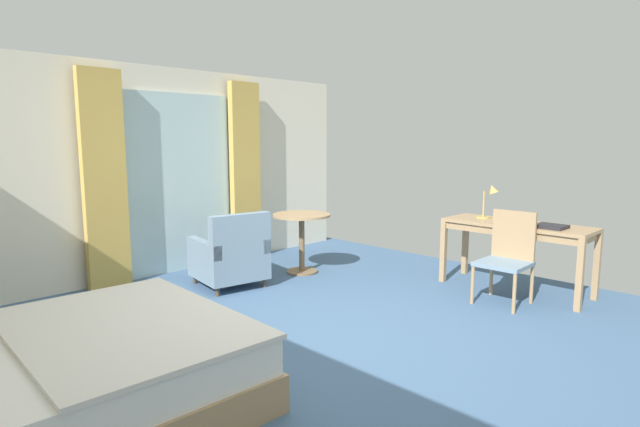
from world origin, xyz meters
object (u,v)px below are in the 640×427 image
(closed_book, at_px, (551,226))
(desk_lamp, at_px, (490,197))
(bed, at_px, (63,376))
(desk_chair, at_px, (508,254))
(writing_desk, at_px, (517,231))
(armchair_by_window, at_px, (231,257))
(round_cafe_table, at_px, (302,229))

(closed_book, bearing_deg, desk_lamp, 79.43)
(bed, distance_m, desk_chair, 4.10)
(desk_chair, xyz_separation_m, desk_lamp, (0.54, 0.49, 0.50))
(bed, distance_m, writing_desk, 4.54)
(armchair_by_window, xyz_separation_m, round_cafe_table, (0.99, -0.12, 0.21))
(round_cafe_table, bearing_deg, writing_desk, -62.77)
(bed, relative_size, round_cafe_table, 2.74)
(bed, xyz_separation_m, closed_book, (4.38, -1.14, 0.50))
(bed, height_order, round_cafe_table, bed)
(bed, bearing_deg, writing_desk, -9.65)
(bed, relative_size, writing_desk, 1.31)
(writing_desk, height_order, desk_chair, desk_chair)
(desk_lamp, relative_size, armchair_by_window, 0.47)
(writing_desk, bearing_deg, armchair_by_window, 132.27)
(writing_desk, xyz_separation_m, desk_lamp, (0.09, 0.38, 0.34))
(bed, bearing_deg, round_cafe_table, 23.89)
(writing_desk, distance_m, desk_lamp, 0.52)
(bed, height_order, writing_desk, bed)
(armchair_by_window, bearing_deg, desk_chair, -55.68)
(closed_book, height_order, round_cafe_table, closed_book)
(writing_desk, bearing_deg, bed, 170.35)
(round_cafe_table, bearing_deg, armchair_by_window, 173.01)
(writing_desk, xyz_separation_m, closed_book, (-0.08, -0.38, 0.11))
(closed_book, distance_m, armchair_by_window, 3.44)
(desk_chair, bearing_deg, desk_lamp, 41.97)
(bed, height_order, desk_chair, bed)
(bed, distance_m, desk_lamp, 4.62)
(writing_desk, bearing_deg, closed_book, -101.71)
(desk_chair, xyz_separation_m, closed_book, (0.38, -0.27, 0.27))
(bed, relative_size, desk_lamp, 4.97)
(desk_lamp, relative_size, closed_book, 1.42)
(writing_desk, xyz_separation_m, round_cafe_table, (-1.15, 2.23, -0.11))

